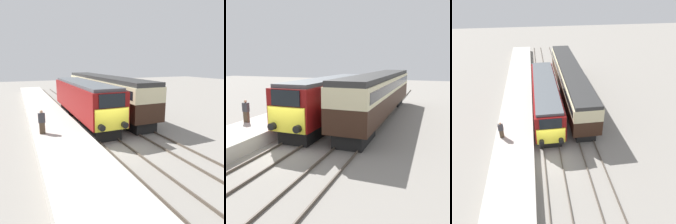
# 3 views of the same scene
# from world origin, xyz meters

# --- Properties ---
(ground_plane) EXTENTS (120.00, 120.00, 0.00)m
(ground_plane) POSITION_xyz_m (0.00, 0.00, 0.00)
(ground_plane) COLOR gray
(platform_left) EXTENTS (3.50, 50.00, 0.86)m
(platform_left) POSITION_xyz_m (-3.30, 8.00, 0.43)
(platform_left) COLOR #B7B2A8
(platform_left) RESTS_ON ground_plane
(rails_near_track) EXTENTS (1.51, 60.00, 0.14)m
(rails_near_track) POSITION_xyz_m (0.00, 5.00, 0.07)
(rails_near_track) COLOR #4C4238
(rails_near_track) RESTS_ON ground_plane
(rails_far_track) EXTENTS (1.50, 60.00, 0.14)m
(rails_far_track) POSITION_xyz_m (3.40, 5.00, 0.07)
(rails_far_track) COLOR #4C4238
(rails_far_track) RESTS_ON ground_plane
(locomotive) EXTENTS (2.70, 13.91, 3.82)m
(locomotive) POSITION_xyz_m (0.00, 7.40, 2.13)
(locomotive) COLOR black
(locomotive) RESTS_ON ground_plane
(passenger_carriage) EXTENTS (2.75, 19.67, 4.08)m
(passenger_carriage) POSITION_xyz_m (3.40, 10.98, 2.48)
(passenger_carriage) COLOR black
(passenger_carriage) RESTS_ON ground_plane
(person_on_platform) EXTENTS (0.44, 0.26, 1.61)m
(person_on_platform) POSITION_xyz_m (-4.39, 2.35, 1.66)
(person_on_platform) COLOR #473828
(person_on_platform) RESTS_ON platform_left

